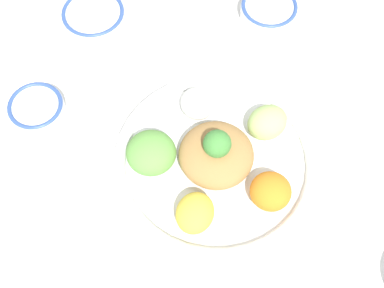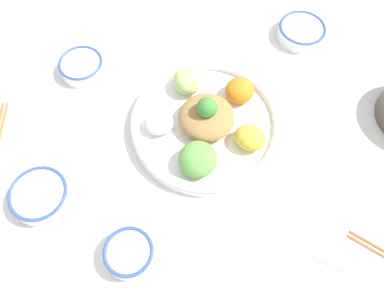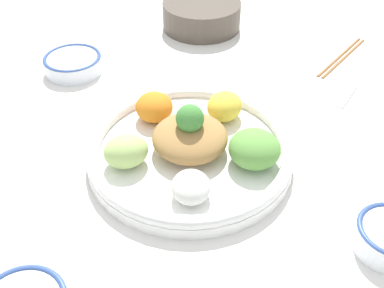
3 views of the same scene
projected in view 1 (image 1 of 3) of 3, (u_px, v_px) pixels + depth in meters
ground_plane at (242, 170)px, 0.87m from camera, size 2.40×2.40×0.00m
salad_platter at (215, 160)px, 0.85m from camera, size 0.33×0.33×0.10m
sauce_bowl_red at (37, 110)px, 0.89m from camera, size 0.09×0.09×0.04m
rice_bowl_blue at (94, 17)px, 0.99m from camera, size 0.12×0.12×0.04m
rice_bowl_plain at (269, 10)px, 1.00m from camera, size 0.11×0.11×0.03m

